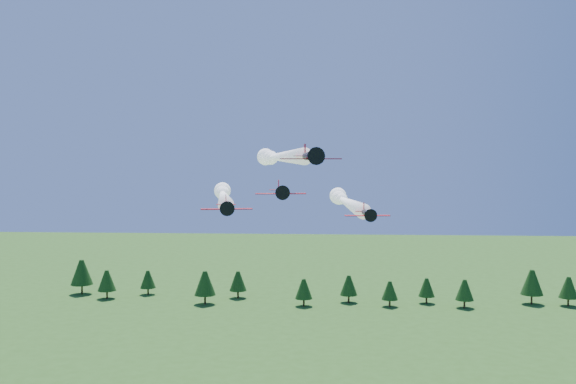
# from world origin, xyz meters

# --- Properties ---
(plane_lead) EXTENTS (17.32, 57.95, 3.70)m
(plane_lead) POSITION_xyz_m (-4.19, 21.67, 47.26)
(plane_lead) COLOR black
(plane_lead) RESTS_ON ground
(plane_left) EXTENTS (14.15, 51.20, 3.70)m
(plane_left) POSITION_xyz_m (-15.52, 26.17, 39.63)
(plane_left) COLOR black
(plane_left) RESTS_ON ground
(plane_right) EXTENTS (9.39, 48.56, 3.70)m
(plane_right) POSITION_xyz_m (8.62, 28.67, 38.40)
(plane_right) COLOR black
(plane_right) RESTS_ON ground
(plane_slot) EXTENTS (8.41, 9.18, 2.94)m
(plane_slot) POSITION_xyz_m (-2.76, 6.42, 41.55)
(plane_slot) COLOR black
(plane_slot) RESTS_ON ground
(treeline) EXTENTS (168.70, 20.15, 11.89)m
(treeline) POSITION_xyz_m (-4.76, 110.32, 6.30)
(treeline) COLOR #382314
(treeline) RESTS_ON ground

